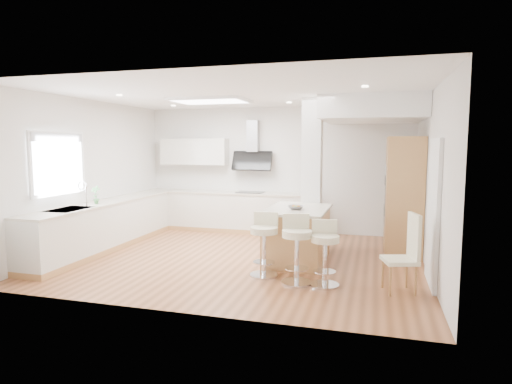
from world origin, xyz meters
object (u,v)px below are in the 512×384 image
(bar_stool_c, at_px, (325,250))
(peninsula, at_px, (297,234))
(bar_stool_b, at_px, (297,245))
(dining_chair, at_px, (407,250))
(bar_stool_a, at_px, (264,241))

(bar_stool_c, bearing_deg, peninsula, 106.11)
(peninsula, relative_size, bar_stool_b, 1.54)
(peninsula, xyz_separation_m, bar_stool_b, (0.20, -1.15, 0.09))
(bar_stool_c, xyz_separation_m, dining_chair, (1.08, 0.03, 0.05))
(peninsula, bearing_deg, bar_stool_c, -61.59)
(bar_stool_a, relative_size, bar_stool_c, 1.04)
(bar_stool_b, relative_size, bar_stool_c, 1.07)
(peninsula, relative_size, bar_stool_a, 1.59)
(dining_chair, bearing_deg, bar_stool_c, 165.37)
(bar_stool_b, bearing_deg, peninsula, 83.00)
(peninsula, bearing_deg, dining_chair, -32.68)
(peninsula, distance_m, bar_stool_b, 1.17)
(peninsula, xyz_separation_m, dining_chair, (1.67, -1.12, 0.11))
(bar_stool_a, distance_m, dining_chair, 2.01)
(peninsula, relative_size, dining_chair, 1.42)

